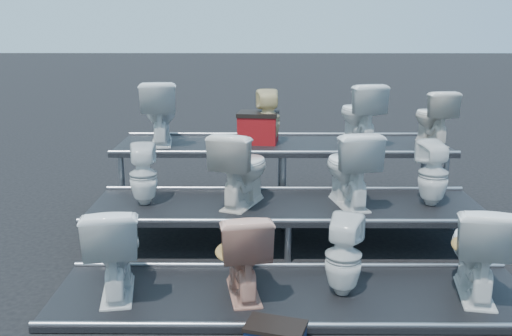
{
  "coord_description": "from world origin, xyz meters",
  "views": [
    {
      "loc": [
        -0.29,
        -5.9,
        2.38
      ],
      "look_at": [
        -0.33,
        0.1,
        0.84
      ],
      "focal_mm": 40.0,
      "sensor_mm": 36.0,
      "label": 1
    }
  ],
  "objects_px": {
    "toilet_5": "(242,168)",
    "toilet_7": "(433,173)",
    "toilet_3": "(478,249)",
    "toilet_11": "(433,117)",
    "toilet_9": "(268,117)",
    "toilet_2": "(343,256)",
    "toilet_10": "(360,113)",
    "toilet_1": "(242,252)",
    "toilet_0": "(114,249)",
    "toilet_6": "(349,167)",
    "toilet_8": "(160,112)",
    "red_crate": "(258,129)",
    "toilet_4": "(143,175)"
  },
  "relations": [
    {
      "from": "toilet_5",
      "to": "toilet_7",
      "type": "relative_size",
      "value": 1.16
    },
    {
      "from": "toilet_3",
      "to": "toilet_11",
      "type": "height_order",
      "value": "toilet_11"
    },
    {
      "from": "toilet_3",
      "to": "toilet_9",
      "type": "distance_m",
      "value": 3.23
    },
    {
      "from": "toilet_2",
      "to": "toilet_10",
      "type": "xyz_separation_m",
      "value": [
        0.54,
        2.6,
        0.84
      ]
    },
    {
      "from": "toilet_9",
      "to": "toilet_10",
      "type": "distance_m",
      "value": 1.17
    },
    {
      "from": "toilet_10",
      "to": "toilet_9",
      "type": "bearing_deg",
      "value": -13.44
    },
    {
      "from": "toilet_1",
      "to": "toilet_9",
      "type": "distance_m",
      "value": 2.72
    },
    {
      "from": "toilet_2",
      "to": "toilet_0",
      "type": "bearing_deg",
      "value": 20.29
    },
    {
      "from": "toilet_6",
      "to": "toilet_10",
      "type": "relative_size",
      "value": 1.06
    },
    {
      "from": "toilet_7",
      "to": "toilet_9",
      "type": "bearing_deg",
      "value": -51.47
    },
    {
      "from": "toilet_5",
      "to": "toilet_8",
      "type": "bearing_deg",
      "value": -27.69
    },
    {
      "from": "toilet_5",
      "to": "toilet_0",
      "type": "bearing_deg",
      "value": 73.03
    },
    {
      "from": "toilet_7",
      "to": "toilet_11",
      "type": "xyz_separation_m",
      "value": [
        0.35,
        1.3,
        0.4
      ]
    },
    {
      "from": "toilet_2",
      "to": "toilet_7",
      "type": "bearing_deg",
      "value": -110.68
    },
    {
      "from": "toilet_10",
      "to": "toilet_2",
      "type": "bearing_deg",
      "value": 64.8
    },
    {
      "from": "toilet_5",
      "to": "toilet_10",
      "type": "distance_m",
      "value": 1.99
    },
    {
      "from": "toilet_8",
      "to": "toilet_10",
      "type": "xyz_separation_m",
      "value": [
        2.55,
        0.0,
        -0.01
      ]
    },
    {
      "from": "toilet_5",
      "to": "toilet_11",
      "type": "bearing_deg",
      "value": -129.08
    },
    {
      "from": "toilet_2",
      "to": "toilet_11",
      "type": "height_order",
      "value": "toilet_11"
    },
    {
      "from": "toilet_10",
      "to": "red_crate",
      "type": "xyz_separation_m",
      "value": [
        -1.29,
        0.05,
        -0.22
      ]
    },
    {
      "from": "toilet_0",
      "to": "toilet_3",
      "type": "height_order",
      "value": "toilet_3"
    },
    {
      "from": "toilet_6",
      "to": "toilet_0",
      "type": "bearing_deg",
      "value": 18.78
    },
    {
      "from": "toilet_7",
      "to": "red_crate",
      "type": "bearing_deg",
      "value": -50.61
    },
    {
      "from": "toilet_3",
      "to": "toilet_9",
      "type": "relative_size",
      "value": 1.23
    },
    {
      "from": "toilet_5",
      "to": "red_crate",
      "type": "xyz_separation_m",
      "value": [
        0.17,
        1.35,
        0.17
      ]
    },
    {
      "from": "toilet_0",
      "to": "toilet_7",
      "type": "distance_m",
      "value": 3.4
    },
    {
      "from": "toilet_2",
      "to": "toilet_10",
      "type": "height_order",
      "value": "toilet_10"
    },
    {
      "from": "toilet_3",
      "to": "toilet_7",
      "type": "relative_size",
      "value": 1.21
    },
    {
      "from": "toilet_2",
      "to": "toilet_6",
      "type": "height_order",
      "value": "toilet_6"
    },
    {
      "from": "toilet_1",
      "to": "toilet_9",
      "type": "relative_size",
      "value": 1.13
    },
    {
      "from": "red_crate",
      "to": "toilet_3",
      "type": "bearing_deg",
      "value": -47.1
    },
    {
      "from": "toilet_7",
      "to": "toilet_10",
      "type": "xyz_separation_m",
      "value": [
        -0.59,
        1.3,
        0.44
      ]
    },
    {
      "from": "toilet_10",
      "to": "red_crate",
      "type": "relative_size",
      "value": 1.61
    },
    {
      "from": "toilet_1",
      "to": "toilet_3",
      "type": "relative_size",
      "value": 0.92
    },
    {
      "from": "toilet_7",
      "to": "toilet_8",
      "type": "height_order",
      "value": "toilet_8"
    },
    {
      "from": "toilet_7",
      "to": "toilet_5",
      "type": "bearing_deg",
      "value": -14.91
    },
    {
      "from": "toilet_2",
      "to": "toilet_10",
      "type": "bearing_deg",
      "value": -81.46
    },
    {
      "from": "red_crate",
      "to": "toilet_2",
      "type": "bearing_deg",
      "value": -66.98
    },
    {
      "from": "toilet_7",
      "to": "toilet_0",
      "type": "bearing_deg",
      "value": 7.72
    },
    {
      "from": "toilet_4",
      "to": "toilet_8",
      "type": "xyz_separation_m",
      "value": [
        -0.03,
        1.3,
        0.47
      ]
    },
    {
      "from": "toilet_1",
      "to": "red_crate",
      "type": "height_order",
      "value": "red_crate"
    },
    {
      "from": "toilet_4",
      "to": "toilet_6",
      "type": "height_order",
      "value": "toilet_6"
    },
    {
      "from": "toilet_3",
      "to": "toilet_10",
      "type": "bearing_deg",
      "value": -66.49
    },
    {
      "from": "toilet_5",
      "to": "toilet_7",
      "type": "xyz_separation_m",
      "value": [
        2.05,
        0.0,
        -0.06
      ]
    },
    {
      "from": "toilet_7",
      "to": "toilet_9",
      "type": "xyz_separation_m",
      "value": [
        -1.75,
        1.3,
        0.39
      ]
    },
    {
      "from": "toilet_6",
      "to": "red_crate",
      "type": "bearing_deg",
      "value": -65.63
    },
    {
      "from": "toilet_0",
      "to": "toilet_8",
      "type": "relative_size",
      "value": 1.03
    },
    {
      "from": "toilet_8",
      "to": "toilet_11",
      "type": "relative_size",
      "value": 1.16
    },
    {
      "from": "toilet_8",
      "to": "red_crate",
      "type": "bearing_deg",
      "value": 175.31
    },
    {
      "from": "toilet_0",
      "to": "toilet_8",
      "type": "distance_m",
      "value": 2.72
    }
  ]
}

